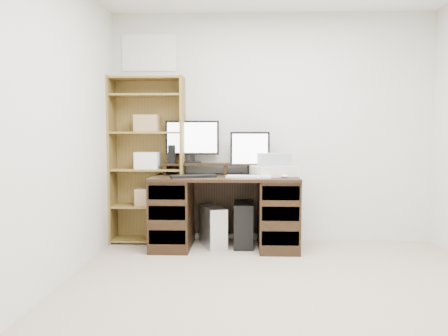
# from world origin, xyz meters

# --- Properties ---
(room) EXTENTS (3.54, 4.04, 2.54)m
(room) POSITION_xyz_m (-0.00, 0.00, 1.25)
(room) COLOR tan
(room) RESTS_ON ground
(desk) EXTENTS (1.50, 0.70, 0.75)m
(desk) POSITION_xyz_m (-0.50, 1.64, 0.39)
(desk) COLOR black
(desk) RESTS_ON ground
(riser_shelf) EXTENTS (1.40, 0.22, 0.12)m
(riser_shelf) POSITION_xyz_m (-0.50, 1.85, 0.84)
(riser_shelf) COLOR black
(riser_shelf) RESTS_ON desk
(monitor_wide) EXTENTS (0.58, 0.15, 0.46)m
(monitor_wide) POSITION_xyz_m (-0.87, 1.90, 1.13)
(monitor_wide) COLOR black
(monitor_wide) RESTS_ON riser_shelf
(monitor_small) EXTENTS (0.42, 0.16, 0.46)m
(monitor_small) POSITION_xyz_m (-0.24, 1.81, 1.00)
(monitor_small) COLOR black
(monitor_small) RESTS_ON desk
(speaker) EXTENTS (0.09, 0.09, 0.20)m
(speaker) POSITION_xyz_m (-1.08, 1.82, 0.97)
(speaker) COLOR black
(speaker) RESTS_ON riser_shelf
(keyboard_black) EXTENTS (0.48, 0.28, 0.03)m
(keyboard_black) POSITION_xyz_m (-0.81, 1.49, 0.76)
(keyboard_black) COLOR black
(keyboard_black) RESTS_ON desk
(keyboard_white) EXTENTS (0.46, 0.19, 0.02)m
(keyboard_white) POSITION_xyz_m (-0.26, 1.49, 0.76)
(keyboard_white) COLOR white
(keyboard_white) RESTS_ON desk
(mouse) EXTENTS (0.09, 0.06, 0.03)m
(mouse) POSITION_xyz_m (0.10, 1.49, 0.77)
(mouse) COLOR silver
(mouse) RESTS_ON desk
(printer) EXTENTS (0.51, 0.44, 0.11)m
(printer) POSITION_xyz_m (0.01, 1.67, 0.80)
(printer) COLOR beige
(printer) RESTS_ON desk
(basket) EXTENTS (0.34, 0.27, 0.13)m
(basket) POSITION_xyz_m (0.01, 1.67, 0.92)
(basket) COLOR #959B9F
(basket) RESTS_ON printer
(tower_silver) EXTENTS (0.33, 0.46, 0.42)m
(tower_silver) POSITION_xyz_m (-0.63, 1.68, 0.21)
(tower_silver) COLOR silver
(tower_silver) RESTS_ON ground
(tower_black) EXTENTS (0.20, 0.46, 0.46)m
(tower_black) POSITION_xyz_m (-0.31, 1.72, 0.23)
(tower_black) COLOR black
(tower_black) RESTS_ON ground
(bookshelf) EXTENTS (0.80, 0.30, 1.80)m
(bookshelf) POSITION_xyz_m (-1.35, 1.86, 0.92)
(bookshelf) COLOR olive
(bookshelf) RESTS_ON ground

